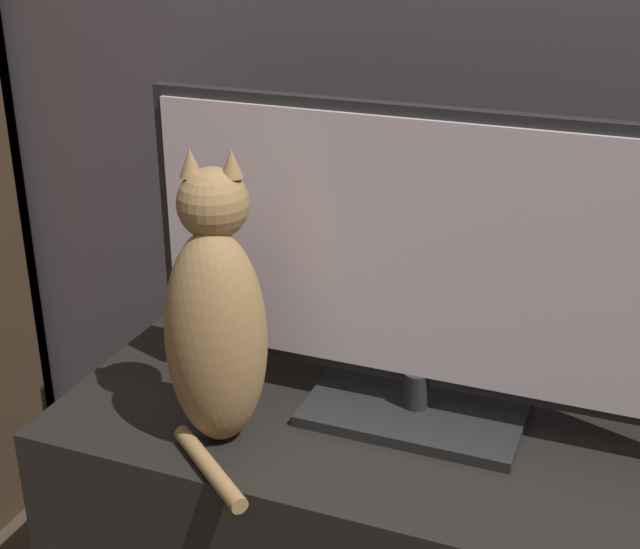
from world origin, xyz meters
name	(u,v)px	position (x,y,z in m)	size (l,w,h in m)	color
tv	(422,270)	(-0.01, 0.99, 0.80)	(0.97, 0.23, 0.55)	black
cat	(216,322)	(-0.30, 0.80, 0.74)	(0.23, 0.28, 0.50)	#997547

